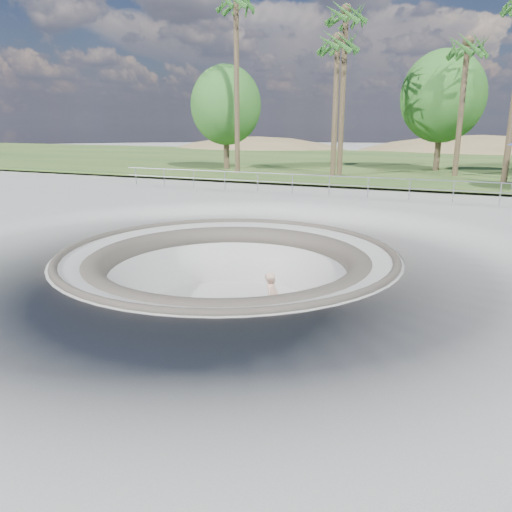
{
  "coord_description": "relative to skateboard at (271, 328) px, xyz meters",
  "views": [
    {
      "loc": [
        6.48,
        -13.24,
        3.86
      ],
      "look_at": [
        0.81,
        0.28,
        -0.1
      ],
      "focal_mm": 35.0,
      "sensor_mm": 36.0,
      "label": 1
    }
  ],
  "objects": [
    {
      "name": "palm_b",
      "position": [
        -3.69,
        21.19,
        10.32
      ],
      "size": [
        2.6,
        2.6,
        9.63
      ],
      "color": "brown",
      "rests_on": "ground"
    },
    {
      "name": "skate_bowl",
      "position": [
        -1.77,
        0.86,
        0.01
      ],
      "size": [
        14.0,
        14.0,
        4.1
      ],
      "color": "#AFAFAA",
      "rests_on": "ground"
    },
    {
      "name": "palm_c",
      "position": [
        -3.47,
        22.15,
        12.0
      ],
      "size": [
        2.6,
        2.6,
        11.46
      ],
      "color": "brown",
      "rests_on": "ground"
    },
    {
      "name": "bushy_tree_mid",
      "position": [
        2.53,
        28.3,
        7.47
      ],
      "size": [
        6.1,
        5.55,
        8.8
      ],
      "color": "brown",
      "rests_on": "ground"
    },
    {
      "name": "distant_hills",
      "position": [
        2.01,
        58.03,
        -5.18
      ],
      "size": [
        103.2,
        45.0,
        28.6
      ],
      "color": "brown",
      "rests_on": "ground"
    },
    {
      "name": "skater",
      "position": [
        0.0,
        0.0,
        0.82
      ],
      "size": [
        0.42,
        0.61,
        1.61
      ],
      "primitive_type": "imported",
      "rotation": [
        0.0,
        0.0,
        1.63
      ],
      "color": "#D4A389",
      "rests_on": "skateboard"
    },
    {
      "name": "palm_a",
      "position": [
        -10.65,
        20.81,
        13.01
      ],
      "size": [
        2.6,
        2.6,
        12.57
      ],
      "color": "brown",
      "rests_on": "ground"
    },
    {
      "name": "bushy_tree_left",
      "position": [
        -12.79,
        23.39,
        6.9
      ],
      "size": [
        5.47,
        4.97,
        7.89
      ],
      "color": "brown",
      "rests_on": "ground"
    },
    {
      "name": "grass_strip",
      "position": [
        -1.77,
        34.86,
        2.06
      ],
      "size": [
        180.0,
        36.0,
        0.12
      ],
      "color": "#2E5120",
      "rests_on": "ground"
    },
    {
      "name": "ground",
      "position": [
        -1.77,
        0.86,
        1.84
      ],
      "size": [
        180.0,
        180.0,
        0.0
      ],
      "primitive_type": "plane",
      "color": "#AFAFAA",
      "rests_on": "ground"
    },
    {
      "name": "palm_d",
      "position": [
        3.97,
        24.49,
        10.16
      ],
      "size": [
        2.6,
        2.6,
        9.46
      ],
      "color": "brown",
      "rests_on": "ground"
    },
    {
      "name": "safety_railing",
      "position": [
        -1.77,
        12.86,
        2.53
      ],
      "size": [
        25.0,
        0.06,
        1.03
      ],
      "color": "gray",
      "rests_on": "ground"
    },
    {
      "name": "skateboard",
      "position": [
        0.0,
        0.0,
        0.0
      ],
      "size": [
        0.75,
        0.41,
        0.07
      ],
      "color": "brown",
      "rests_on": "ground"
    }
  ]
}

